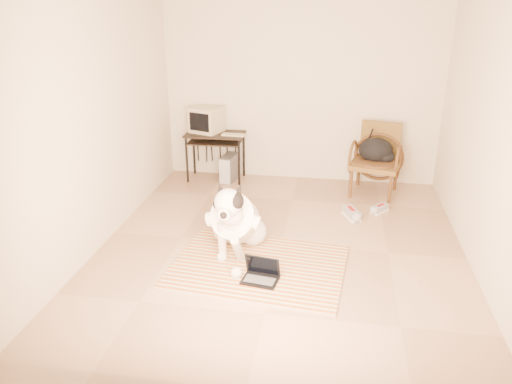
% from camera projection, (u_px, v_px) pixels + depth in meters
% --- Properties ---
extents(floor, '(4.50, 4.50, 0.00)m').
position_uv_depth(floor, '(282.00, 245.00, 5.64)').
color(floor, '#A38163').
rests_on(floor, ground).
extents(wall_back, '(4.50, 0.00, 4.50)m').
position_uv_depth(wall_back, '(301.00, 89.00, 7.19)').
color(wall_back, beige).
rests_on(wall_back, floor).
extents(wall_front, '(4.50, 0.00, 4.50)m').
position_uv_depth(wall_front, '(245.00, 220.00, 3.07)').
color(wall_front, beige).
rests_on(wall_front, floor).
extents(wall_left, '(0.00, 4.50, 4.50)m').
position_uv_depth(wall_left, '(101.00, 121.00, 5.43)').
color(wall_left, beige).
rests_on(wall_left, floor).
extents(wall_right, '(0.00, 4.50, 4.50)m').
position_uv_depth(wall_right, '(489.00, 137.00, 4.84)').
color(wall_right, beige).
rests_on(wall_right, floor).
extents(rug, '(1.88, 1.51, 0.02)m').
position_uv_depth(rug, '(258.00, 266.00, 5.18)').
color(rug, '#C84D15').
rests_on(rug, floor).
extents(dog, '(0.61, 1.28, 0.92)m').
position_uv_depth(dog, '(236.00, 221.00, 5.36)').
color(dog, silver).
rests_on(dog, rug).
extents(laptop, '(0.38, 0.30, 0.24)m').
position_uv_depth(laptop, '(261.00, 274.00, 4.90)').
color(laptop, black).
rests_on(laptop, rug).
extents(computer_desk, '(0.87, 0.49, 0.72)m').
position_uv_depth(computer_desk, '(215.00, 140.00, 7.39)').
color(computer_desk, black).
rests_on(computer_desk, floor).
extents(crt_monitor, '(0.52, 0.51, 0.37)m').
position_uv_depth(crt_monitor, '(207.00, 119.00, 7.38)').
color(crt_monitor, '#B0A78A').
rests_on(crt_monitor, computer_desk).
extents(desk_keyboard, '(0.34, 0.15, 0.02)m').
position_uv_depth(desk_keyboard, '(233.00, 135.00, 7.24)').
color(desk_keyboard, '#B0A78A').
rests_on(desk_keyboard, computer_desk).
extents(pc_tower, '(0.23, 0.44, 0.39)m').
position_uv_depth(pc_tower, '(229.00, 168.00, 7.50)').
color(pc_tower, '#4C4C4E').
rests_on(pc_tower, floor).
extents(rattan_chair, '(0.77, 0.75, 0.97)m').
position_uv_depth(rattan_chair, '(376.00, 159.00, 6.95)').
color(rattan_chair, brown).
rests_on(rattan_chair, floor).
extents(backpack, '(0.49, 0.38, 0.34)m').
position_uv_depth(backpack, '(377.00, 151.00, 6.90)').
color(backpack, black).
rests_on(backpack, rattan_chair).
extents(sneaker_left, '(0.25, 0.35, 0.11)m').
position_uv_depth(sneaker_left, '(352.00, 214.00, 6.31)').
color(sneaker_left, white).
rests_on(sneaker_left, floor).
extents(sneaker_right, '(0.26, 0.28, 0.09)m').
position_uv_depth(sneaker_right, '(380.00, 209.00, 6.47)').
color(sneaker_right, white).
rests_on(sneaker_right, floor).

